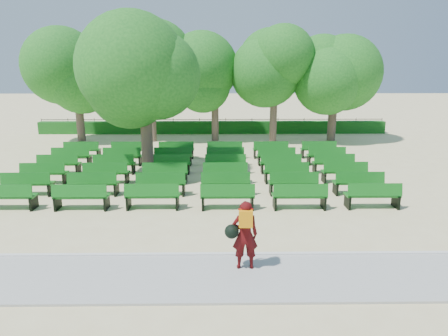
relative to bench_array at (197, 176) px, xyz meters
name	(u,v)px	position (x,y,z in m)	size (l,w,h in m)	color
ground	(208,188)	(0.54, -1.53, -0.10)	(120.00, 120.00, 0.00)	beige
paving	(200,278)	(0.54, -8.93, -0.07)	(30.00, 2.20, 0.06)	#A4A5A0
curb	(202,255)	(0.54, -7.78, -0.05)	(30.00, 0.12, 0.10)	silver
hedge	(213,127)	(0.54, 12.47, 0.35)	(26.00, 0.70, 0.90)	#175B1A
fence	(213,132)	(0.54, 12.87, -0.10)	(26.00, 0.10, 1.02)	black
tree_line	(212,143)	(0.54, 8.47, -0.10)	(21.80, 6.80, 7.04)	#22701F
bench_array	(197,176)	(0.00, 0.00, 0.00)	(1.91, 0.59, 1.20)	#116417
tree_among	(144,82)	(-2.29, 0.56, 4.16)	(4.57, 4.57, 6.34)	brown
person	(244,234)	(1.61, -8.50, 0.86)	(0.83, 0.50, 1.74)	#41090A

